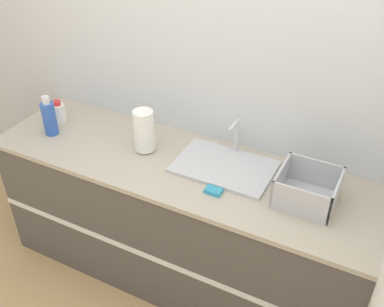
{
  "coord_description": "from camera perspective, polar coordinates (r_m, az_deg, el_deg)",
  "views": [
    {
      "loc": [
        1.03,
        -1.5,
        2.42
      ],
      "look_at": [
        0.1,
        0.3,
        1.03
      ],
      "focal_mm": 42.0,
      "sensor_mm": 36.0,
      "label": 1
    }
  ],
  "objects": [
    {
      "name": "counter_cabinet",
      "position": [
        2.88,
        -1.47,
        -8.6
      ],
      "size": [
        2.33,
        0.69,
        0.91
      ],
      "color": "#514C47",
      "rests_on": "ground_plane"
    },
    {
      "name": "dish_rack",
      "position": [
        2.36,
        14.4,
        -4.62
      ],
      "size": [
        0.3,
        0.29,
        0.17
      ],
      "color": "#B7BABF",
      "rests_on": "counter_cabinet"
    },
    {
      "name": "sink",
      "position": [
        2.56,
        4.16,
        -1.5
      ],
      "size": [
        0.56,
        0.37,
        0.24
      ],
      "color": "silver",
      "rests_on": "counter_cabinet"
    },
    {
      "name": "bottle_white_spray",
      "position": [
        3.1,
        -16.6,
        5.04
      ],
      "size": [
        0.09,
        0.09,
        0.15
      ],
      "color": "white",
      "rests_on": "counter_cabinet"
    },
    {
      "name": "bottle_blue",
      "position": [
        2.95,
        -17.68,
        4.37
      ],
      "size": [
        0.09,
        0.09,
        0.26
      ],
      "color": "#2D56B7",
      "rests_on": "counter_cabinet"
    },
    {
      "name": "ground_plane",
      "position": [
        3.03,
        -4.53,
        -18.76
      ],
      "size": [
        12.0,
        12.0,
        0.0
      ],
      "primitive_type": "plane",
      "color": "tan"
    },
    {
      "name": "wall_back",
      "position": [
        2.68,
        2.04,
        9.66
      ],
      "size": [
        4.7,
        0.06,
        2.6
      ],
      "color": "silver",
      "rests_on": "ground_plane"
    },
    {
      "name": "sponge",
      "position": [
        2.38,
        2.75,
        -4.76
      ],
      "size": [
        0.09,
        0.06,
        0.02
      ],
      "color": "#3399BF",
      "rests_on": "counter_cabinet"
    },
    {
      "name": "paper_towel_roll",
      "position": [
        2.65,
        -6.11,
        2.86
      ],
      "size": [
        0.12,
        0.12,
        0.27
      ],
      "color": "#4C4C51",
      "rests_on": "counter_cabinet"
    }
  ]
}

